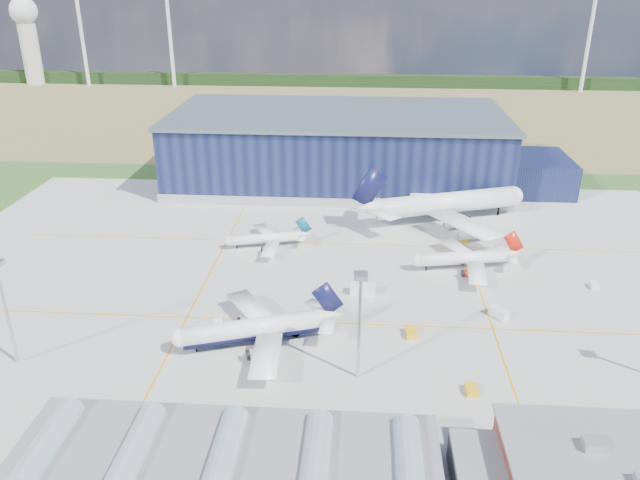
{
  "coord_description": "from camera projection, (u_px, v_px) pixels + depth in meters",
  "views": [
    {
      "loc": [
        9.85,
        -132.74,
        74.56
      ],
      "look_at": [
        -0.92,
        16.85,
        8.9
      ],
      "focal_mm": 35.0,
      "sensor_mm": 36.0,
      "label": 1
    }
  ],
  "objects": [
    {
      "name": "gse_tug_b",
      "position": [
        471.0,
        390.0,
        118.72
      ],
      "size": [
        2.34,
        3.35,
        1.4
      ],
      "primitive_type": "cube",
      "rotation": [
        0.0,
        0.0,
        0.06
      ],
      "color": "gold",
      "rests_on": "ground"
    },
    {
      "name": "glass_concourse",
      "position": [
        248.0,
        469.0,
        95.96
      ],
      "size": [
        78.0,
        23.0,
        8.6
      ],
      "color": "black",
      "rests_on": "ground"
    },
    {
      "name": "gse_van_a",
      "position": [
        363.0,
        289.0,
        154.54
      ],
      "size": [
        6.36,
        3.18,
        2.69
      ],
      "primitive_type": "cube",
      "rotation": [
        0.0,
        0.0,
        1.49
      ],
      "color": "white",
      "rests_on": "ground"
    },
    {
      "name": "apron",
      "position": [
        322.0,
        282.0,
        160.96
      ],
      "size": [
        220.0,
        160.0,
        0.08
      ],
      "color": "#A6A6A1",
      "rests_on": "ground"
    },
    {
      "name": "treeline",
      "position": [
        351.0,
        81.0,
        424.33
      ],
      "size": [
        600.0,
        8.0,
        8.0
      ],
      "primitive_type": "cube",
      "color": "black",
      "rests_on": "ground"
    },
    {
      "name": "gse_van_c",
      "position": [
        351.0,
        426.0,
        108.7
      ],
      "size": [
        5.41,
        2.91,
        2.51
      ],
      "primitive_type": "cube",
      "rotation": [
        0.0,
        0.0,
        1.65
      ],
      "color": "white",
      "rests_on": "ground"
    },
    {
      "name": "airliner_red",
      "position": [
        463.0,
        252.0,
        165.99
      ],
      "size": [
        36.47,
        35.93,
        10.21
      ],
      "primitive_type": null,
      "rotation": [
        0.0,
        0.0,
        3.33
      ],
      "color": "white",
      "rests_on": "ground"
    },
    {
      "name": "horizon_dressing",
      "position": [
        68.0,
        33.0,
        419.68
      ],
      "size": [
        440.2,
        18.0,
        70.0
      ],
      "color": "silver",
      "rests_on": "ground"
    },
    {
      "name": "hangar",
      "position": [
        345.0,
        151.0,
        233.61
      ],
      "size": [
        145.0,
        62.0,
        26.1
      ],
      "color": "#111638",
      "rests_on": "ground"
    },
    {
      "name": "airstair",
      "position": [
        219.0,
        328.0,
        137.7
      ],
      "size": [
        2.55,
        4.78,
        2.91
      ],
      "primitive_type": "cube",
      "rotation": [
        0.0,
        0.0,
        0.17
      ],
      "color": "white",
      "rests_on": "ground"
    },
    {
      "name": "airliner_widebody",
      "position": [
        448.0,
        192.0,
        195.76
      ],
      "size": [
        75.93,
        75.14,
        19.5
      ],
      "primitive_type": null,
      "rotation": [
        0.0,
        0.0,
        0.34
      ],
      "color": "white",
      "rests_on": "ground"
    },
    {
      "name": "gse_tug_c",
      "position": [
        465.0,
        239.0,
        184.89
      ],
      "size": [
        1.96,
        2.93,
        1.23
      ],
      "primitive_type": "cube",
      "rotation": [
        0.0,
        0.0,
        0.07
      ],
      "color": "gold",
      "rests_on": "ground"
    },
    {
      "name": "gse_van_b",
      "position": [
        499.0,
        313.0,
        144.36
      ],
      "size": [
        4.72,
        5.26,
        2.24
      ],
      "primitive_type": "cube",
      "rotation": [
        0.0,
        0.0,
        0.64
      ],
      "color": "white",
      "rests_on": "ground"
    },
    {
      "name": "airliner_regional",
      "position": [
        265.0,
        234.0,
        179.62
      ],
      "size": [
        31.42,
        31.02,
        8.45
      ],
      "primitive_type": null,
      "rotation": [
        0.0,
        0.0,
        3.39
      ],
      "color": "white",
      "rests_on": "ground"
    },
    {
      "name": "airliner_navy",
      "position": [
        252.0,
        319.0,
        132.02
      ],
      "size": [
        48.26,
        47.74,
        12.47
      ],
      "primitive_type": null,
      "rotation": [
        0.0,
        0.0,
        3.47
      ],
      "color": "white",
      "rests_on": "ground"
    },
    {
      "name": "gse_cart_a",
      "position": [
        594.0,
        285.0,
        157.95
      ],
      "size": [
        2.24,
        3.23,
        1.36
      ],
      "primitive_type": "cube",
      "rotation": [
        0.0,
        0.0,
        -0.05
      ],
      "color": "white",
      "rests_on": "ground"
    },
    {
      "name": "light_mast_west",
      "position": [
        3.0,
        296.0,
        122.18
      ],
      "size": [
        2.6,
        2.6,
        23.0
      ],
      "color": "#B4B6BB",
      "rests_on": "ground"
    },
    {
      "name": "car_b",
      "position": [
        290.0,
        332.0,
        137.88
      ],
      "size": [
        4.23,
        2.89,
        1.32
      ],
      "primitive_type": "imported",
      "rotation": [
        0.0,
        0.0,
        1.16
      ],
      "color": "#99999E",
      "rests_on": "ground"
    },
    {
      "name": "light_mast_center",
      "position": [
        360.0,
        309.0,
        117.58
      ],
      "size": [
        2.6,
        2.6,
        23.0
      ],
      "color": "#B4B6BB",
      "rests_on": "ground"
    },
    {
      "name": "farmland",
      "position": [
        347.0,
        111.0,
        352.84
      ],
      "size": [
        600.0,
        220.0,
        0.01
      ],
      "primitive_type": "cube",
      "color": "olive",
      "rests_on": "ground"
    },
    {
      "name": "gse_tug_a",
      "position": [
        411.0,
        333.0,
        137.2
      ],
      "size": [
        2.47,
        3.91,
        1.6
      ],
      "primitive_type": "cube",
      "rotation": [
        0.0,
        0.0,
        0.03
      ],
      "color": "gold",
      "rests_on": "ground"
    },
    {
      "name": "ground",
      "position": [
        319.0,
        301.0,
        151.83
      ],
      "size": [
        600.0,
        600.0,
        0.0
      ],
      "primitive_type": "plane",
      "color": "#335921",
      "rests_on": "ground"
    }
  ]
}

